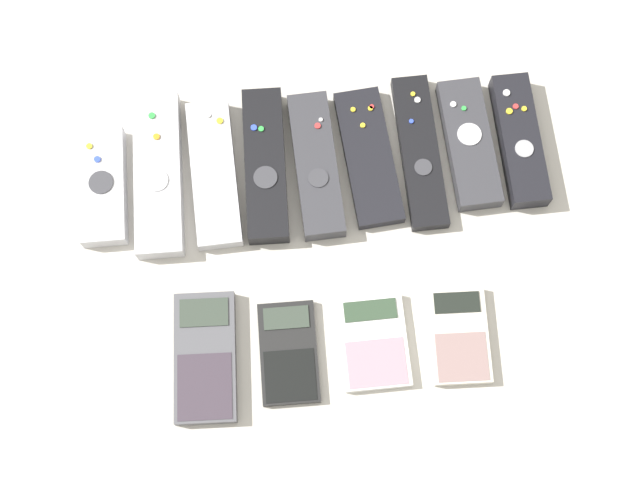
% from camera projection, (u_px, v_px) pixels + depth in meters
% --- Properties ---
extents(ground_plane, '(3.00, 3.00, 0.00)m').
position_uv_depth(ground_plane, '(323.00, 266.00, 1.09)').
color(ground_plane, beige).
extents(remote_0, '(0.06, 0.15, 0.03)m').
position_uv_depth(remote_0, '(103.00, 186.00, 1.11)').
color(remote_0, '#B7B7BC').
rests_on(remote_0, ground_plane).
extents(remote_1, '(0.06, 0.21, 0.03)m').
position_uv_depth(remote_1, '(158.00, 174.00, 1.11)').
color(remote_1, '#B7B7BC').
rests_on(remote_1, ground_plane).
extents(remote_2, '(0.06, 0.19, 0.02)m').
position_uv_depth(remote_2, '(214.00, 174.00, 1.12)').
color(remote_2, '#B7B7BC').
rests_on(remote_2, ground_plane).
extents(remote_3, '(0.06, 0.20, 0.03)m').
position_uv_depth(remote_3, '(265.00, 165.00, 1.12)').
color(remote_3, black).
rests_on(remote_3, ground_plane).
extents(remote_4, '(0.05, 0.19, 0.03)m').
position_uv_depth(remote_4, '(316.00, 165.00, 1.12)').
color(remote_4, '#333338').
rests_on(remote_4, ground_plane).
extents(remote_5, '(0.07, 0.19, 0.02)m').
position_uv_depth(remote_5, '(369.00, 157.00, 1.13)').
color(remote_5, black).
rests_on(remote_5, ground_plane).
extents(remote_6, '(0.05, 0.20, 0.02)m').
position_uv_depth(remote_6, '(420.00, 152.00, 1.13)').
color(remote_6, black).
rests_on(remote_6, ground_plane).
extents(remote_7, '(0.06, 0.17, 0.03)m').
position_uv_depth(remote_7, '(469.00, 144.00, 1.13)').
color(remote_7, '#333338').
rests_on(remote_7, ground_plane).
extents(remote_8, '(0.05, 0.17, 0.03)m').
position_uv_depth(remote_8, '(519.00, 140.00, 1.13)').
color(remote_8, black).
rests_on(remote_8, ground_plane).
extents(calculator_0, '(0.08, 0.16, 0.02)m').
position_uv_depth(calculator_0, '(205.00, 357.00, 1.05)').
color(calculator_0, '#4C4C51').
rests_on(calculator_0, ground_plane).
extents(calculator_1, '(0.07, 0.12, 0.01)m').
position_uv_depth(calculator_1, '(289.00, 353.00, 1.06)').
color(calculator_1, black).
rests_on(calculator_1, ground_plane).
extents(calculator_2, '(0.08, 0.11, 0.01)m').
position_uv_depth(calculator_2, '(374.00, 342.00, 1.06)').
color(calculator_2, silver).
rests_on(calculator_2, ground_plane).
extents(calculator_3, '(0.07, 0.12, 0.02)m').
position_uv_depth(calculator_3, '(459.00, 336.00, 1.06)').
color(calculator_3, beige).
rests_on(calculator_3, ground_plane).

